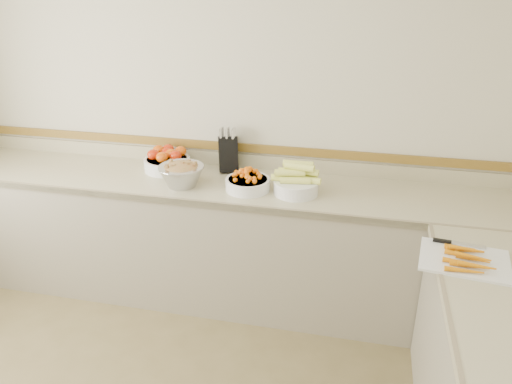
% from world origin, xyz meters
% --- Properties ---
extents(back_wall, '(4.00, 0.00, 4.00)m').
position_xyz_m(back_wall, '(0.00, 2.00, 1.30)').
color(back_wall, beige).
rests_on(back_wall, ground_plane).
extents(counter_back, '(4.00, 0.65, 1.08)m').
position_xyz_m(counter_back, '(0.00, 1.68, 0.45)').
color(counter_back, tan).
rests_on(counter_back, ground_plane).
extents(knife_block, '(0.18, 0.20, 0.32)m').
position_xyz_m(knife_block, '(0.02, 1.90, 1.03)').
color(knife_block, black).
rests_on(knife_block, counter_back).
extents(tomato_bowl, '(0.33, 0.33, 0.16)m').
position_xyz_m(tomato_bowl, '(-0.41, 1.82, 0.97)').
color(tomato_bowl, white).
rests_on(tomato_bowl, counter_back).
extents(cherry_tomato_bowl, '(0.29, 0.29, 0.16)m').
position_xyz_m(cherry_tomato_bowl, '(0.24, 1.60, 0.95)').
color(cherry_tomato_bowl, white).
rests_on(cherry_tomato_bowl, counter_back).
extents(corn_bowl, '(0.32, 0.29, 0.21)m').
position_xyz_m(corn_bowl, '(0.55, 1.61, 0.98)').
color(corn_bowl, white).
rests_on(corn_bowl, counter_back).
extents(rhubarb_bowl, '(0.30, 0.30, 0.17)m').
position_xyz_m(rhubarb_bowl, '(-0.20, 1.56, 0.99)').
color(rhubarb_bowl, '#B2B2BA').
rests_on(rhubarb_bowl, counter_back).
extents(cutting_board, '(0.46, 0.38, 0.06)m').
position_xyz_m(cutting_board, '(1.48, 0.97, 0.92)').
color(cutting_board, silver).
rests_on(cutting_board, counter_right).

